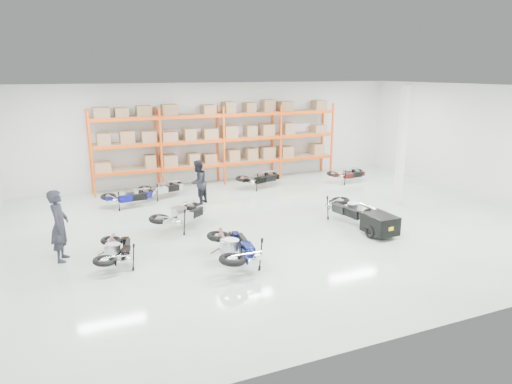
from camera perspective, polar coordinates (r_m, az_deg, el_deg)
name	(u,v)px	position (r m, az deg, el deg)	size (l,w,h in m)	color
room	(284,158)	(14.89, 3.51, 4.24)	(18.00, 18.00, 18.00)	silver
pallet_rack	(221,134)	(20.80, -4.44, 7.27)	(11.28, 0.98, 3.62)	#FF500D
structural_column	(401,146)	(18.16, 17.73, 5.49)	(0.25, 0.25, 4.50)	white
moto_blue_centre	(234,242)	(12.11, -2.72, -6.31)	(0.90, 2.03, 1.24)	#081251
moto_silver_left	(181,210)	(15.08, -9.31, -2.27)	(0.87, 1.96, 1.20)	#A9ABB0
moto_black_far_left	(116,246)	(12.65, -17.10, -6.52)	(0.76, 1.70, 1.04)	black
moto_touring_right	(351,205)	(15.81, 11.76, -1.56)	(0.88, 1.97, 1.21)	black
trailer	(380,224)	(14.65, 15.24, -3.91)	(0.88, 1.67, 0.70)	black
moto_back_a	(129,193)	(17.91, -15.64, -0.14)	(0.76, 1.71, 1.05)	navy
moto_back_b	(163,185)	(18.90, -11.59, 0.84)	(0.74, 1.66, 1.02)	#B8BDC3
moto_back_c	(260,175)	(20.08, 0.48, 2.12)	(0.81, 1.83, 1.12)	black
moto_back_d	(348,172)	(21.49, 11.41, 2.53)	(0.74, 1.66, 1.01)	#40110C
person_left	(59,226)	(13.32, -23.37, -3.89)	(0.72, 0.47, 1.98)	black
person_back	(198,182)	(17.62, -7.26, 1.21)	(0.84, 0.66, 1.73)	black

